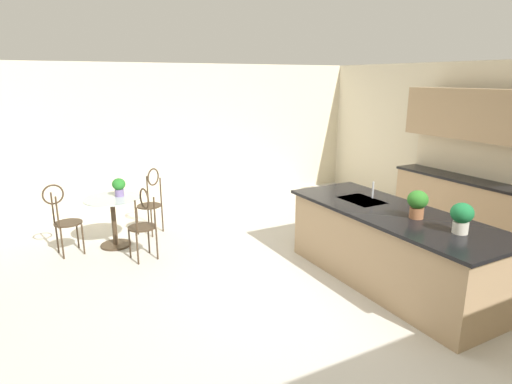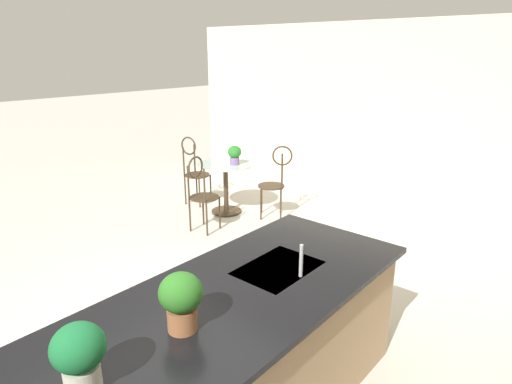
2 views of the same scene
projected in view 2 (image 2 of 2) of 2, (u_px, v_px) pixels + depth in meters
ground_plane at (174, 349)px, 3.51m from camera, size 40.00×40.00×0.00m
wall_left_window at (403, 120)px, 6.19m from camera, size 0.12×7.80×2.70m
kitchen_island at (222, 368)px, 2.63m from camera, size 2.80×1.06×0.92m
bistro_table at (226, 183)px, 6.35m from camera, size 0.80×0.80×0.74m
chair_near_window at (275, 178)px, 6.15m from camera, size 0.53×0.53×1.04m
chair_by_island at (201, 190)px, 5.62m from camera, size 0.51×0.43×1.04m
chair_toward_desk at (194, 167)px, 6.72m from camera, size 0.43×0.51×1.04m
sink_faucet at (301, 261)px, 2.74m from camera, size 0.02×0.02×0.22m
potted_plant_on_table at (235, 154)px, 6.18m from camera, size 0.19×0.19×0.27m
potted_plant_counter_near at (181, 298)px, 2.20m from camera, size 0.23×0.23×0.32m
potted_plant_counter_far at (79, 354)px, 1.79m from camera, size 0.22×0.22×0.32m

